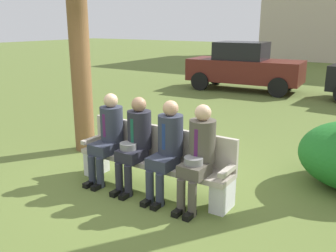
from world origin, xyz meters
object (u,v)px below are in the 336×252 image
at_px(seated_man_leftmost, 108,133).
at_px(parked_car_near, 244,66).
at_px(park_bench, 155,159).
at_px(seated_man_centerleft, 136,139).
at_px(seated_man_centerright, 167,145).
at_px(seated_man_rightmost, 199,152).

bearing_deg(seated_man_leftmost, parked_car_near, 98.63).
bearing_deg(park_bench, seated_man_leftmost, -170.35).
bearing_deg(seated_man_centerleft, seated_man_centerright, 0.74).
xyz_separation_m(seated_man_centerright, seated_man_rightmost, (0.48, -0.01, -0.00)).
bearing_deg(seated_man_rightmost, park_bench, 170.22).
xyz_separation_m(seated_man_centerright, parked_car_near, (-2.33, 8.50, 0.10)).
relative_size(seated_man_leftmost, seated_man_rightmost, 0.99).
bearing_deg(seated_man_leftmost, seated_man_centerright, 0.07).
relative_size(seated_man_centerright, parked_car_near, 0.33).
relative_size(seated_man_centerleft, parked_car_near, 0.33).
bearing_deg(seated_man_centerleft, park_bench, 29.37).
bearing_deg(seated_man_centerleft, parked_car_near, 101.99).
relative_size(seated_man_rightmost, parked_car_near, 0.33).
distance_m(seated_man_centerleft, seated_man_rightmost, 1.01).
xyz_separation_m(seated_man_rightmost, parked_car_near, (-2.81, 8.50, 0.10)).
bearing_deg(parked_car_near, seated_man_leftmost, -81.37).
relative_size(seated_man_leftmost, seated_man_centerright, 0.99).
distance_m(park_bench, seated_man_centerright, 0.44).
xyz_separation_m(seated_man_centerleft, seated_man_centerright, (0.53, 0.01, 0.01)).
bearing_deg(parked_car_near, seated_man_centerright, -74.65).
bearing_deg(seated_man_centerright, parked_car_near, 105.35).
relative_size(park_bench, seated_man_leftmost, 1.80).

